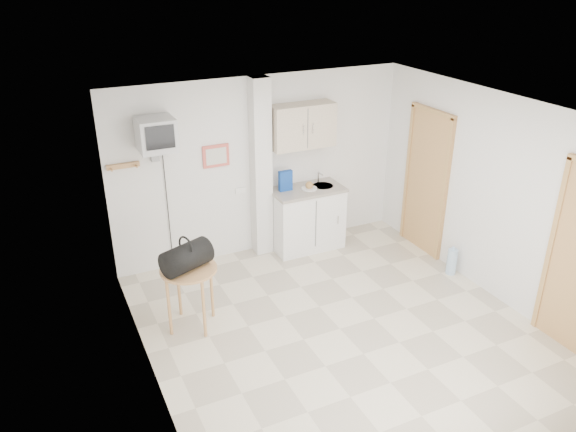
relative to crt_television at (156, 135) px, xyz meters
name	(u,v)px	position (x,y,z in m)	size (l,w,h in m)	color
ground	(340,329)	(1.45, -2.02, -1.94)	(4.50, 4.50, 0.00)	beige
room_envelope	(361,199)	(1.69, -1.93, -0.40)	(4.24, 4.54, 2.55)	white
kitchenette	(306,195)	(2.02, -0.02, -1.13)	(1.03, 0.58, 2.10)	white
crt_television	(156,135)	(0.00, 0.00, 0.00)	(0.44, 0.45, 2.15)	slate
round_table	(189,276)	(-0.05, -1.22, -1.29)	(0.63, 0.63, 0.75)	#A97B44
duffel_bag	(187,257)	(-0.06, -1.24, -1.03)	(0.62, 0.49, 0.40)	black
water_bottle	(452,261)	(3.43, -1.58, -1.76)	(0.13, 0.13, 0.40)	#A2C4E2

